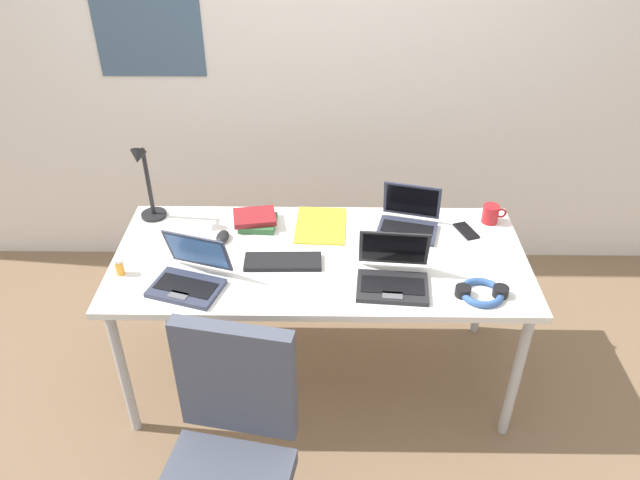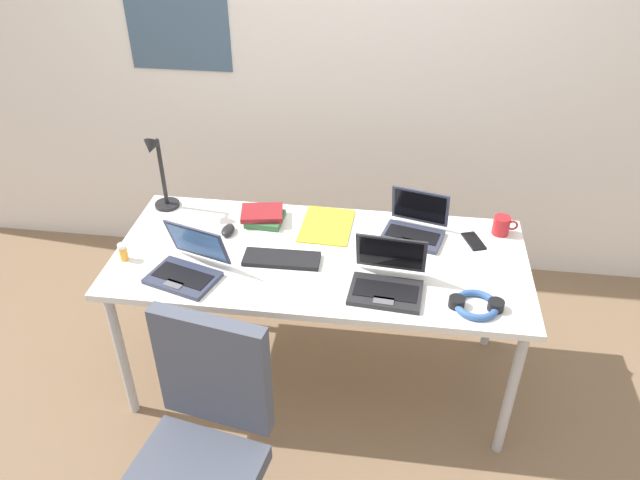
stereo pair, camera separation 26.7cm
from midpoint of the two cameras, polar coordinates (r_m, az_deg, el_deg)
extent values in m
plane|color=#7A6047|center=(3.21, 2.44, -12.24)|extent=(12.00, 12.00, 0.00)
cube|color=silver|center=(3.46, 4.86, 16.97)|extent=(6.00, 0.12, 2.60)
cube|color=white|center=(2.73, 2.80, -1.74)|extent=(1.80, 0.80, 0.03)
cylinder|color=#B2B5BA|center=(2.89, -15.18, -10.27)|extent=(0.04, 0.04, 0.71)
cylinder|color=#B2B5BA|center=(2.80, 19.77, -13.28)|extent=(0.04, 0.04, 0.71)
cylinder|color=#B2B5BA|center=(3.37, -11.21, -2.27)|extent=(0.04, 0.04, 0.71)
cylinder|color=#B2B5BA|center=(3.29, 17.98, -4.54)|extent=(0.04, 0.04, 0.71)
cylinder|color=black|center=(3.12, -11.46, 3.14)|extent=(0.12, 0.12, 0.02)
cylinder|color=black|center=(3.03, -11.84, 6.02)|extent=(0.02, 0.02, 0.34)
cylinder|color=black|center=(2.92, -12.47, 8.57)|extent=(0.01, 0.08, 0.01)
cone|color=black|center=(2.89, -12.72, 8.22)|extent=(0.07, 0.09, 0.09)
cube|color=#33384C|center=(2.87, 11.11, 0.22)|extent=(0.30, 0.24, 0.02)
cube|color=black|center=(2.86, 11.13, 0.41)|extent=(0.25, 0.15, 0.00)
cube|color=#595B60|center=(2.81, 10.87, -0.22)|extent=(0.08, 0.06, 0.00)
cube|color=#33384C|center=(2.90, 11.78, 2.95)|extent=(0.27, 0.10, 0.18)
cube|color=black|center=(2.90, 11.76, 2.92)|extent=(0.24, 0.09, 0.15)
cube|color=#232326|center=(2.52, 9.06, -4.91)|extent=(0.30, 0.22, 0.02)
cube|color=black|center=(2.52, 9.08, -4.70)|extent=(0.26, 0.13, 0.00)
cube|color=#595B60|center=(2.47, 8.95, -5.63)|extent=(0.08, 0.05, 0.00)
cube|color=#232326|center=(2.56, 9.51, -1.31)|extent=(0.29, 0.09, 0.19)
cube|color=black|center=(2.56, 9.50, -1.35)|extent=(0.26, 0.07, 0.16)
cube|color=#33384C|center=(2.60, -9.62, -3.55)|extent=(0.32, 0.26, 0.02)
cube|color=black|center=(2.60, -9.64, -3.35)|extent=(0.26, 0.17, 0.00)
cube|color=#595B60|center=(2.56, -10.39, -4.11)|extent=(0.09, 0.06, 0.00)
cube|color=#33384C|center=(2.63, -8.35, -0.31)|extent=(0.28, 0.15, 0.18)
cube|color=#3F72BF|center=(2.62, -8.41, -0.33)|extent=(0.25, 0.12, 0.15)
cube|color=black|center=(2.67, -0.69, -1.85)|extent=(0.33, 0.13, 0.02)
ellipsoid|color=black|center=(2.86, -5.81, 0.82)|extent=(0.06, 0.10, 0.03)
cube|color=black|center=(2.91, 16.47, -0.18)|extent=(0.11, 0.15, 0.01)
torus|color=#335999|center=(2.54, 17.07, -5.83)|extent=(0.18, 0.18, 0.03)
cylinder|color=black|center=(2.52, 15.42, -5.63)|extent=(0.06, 0.06, 0.04)
cylinder|color=black|center=(2.55, 18.75, -5.82)|extent=(0.06, 0.06, 0.04)
cylinder|color=gold|center=(2.76, -14.96, -1.29)|extent=(0.04, 0.04, 0.06)
cylinder|color=white|center=(2.74, -15.08, -0.62)|extent=(0.04, 0.04, 0.01)
cube|color=#336638|center=(2.93, -2.46, 1.85)|extent=(0.17, 0.17, 0.03)
cube|color=maroon|center=(2.93, -2.75, 2.41)|extent=(0.22, 0.18, 0.02)
cube|color=gold|center=(2.90, 3.31, 1.24)|extent=(0.24, 0.32, 0.01)
cylinder|color=#B21E23|center=(2.99, 18.76, 1.19)|extent=(0.08, 0.08, 0.09)
torus|color=#B21E23|center=(3.00, 19.70, 1.18)|extent=(0.05, 0.01, 0.05)
cube|color=#474C5B|center=(2.22, -6.37, -11.99)|extent=(0.42, 0.14, 0.48)
camera|label=1|loc=(0.13, -87.14, 1.97)|focal=34.92mm
camera|label=2|loc=(0.13, 92.86, -1.97)|focal=34.92mm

